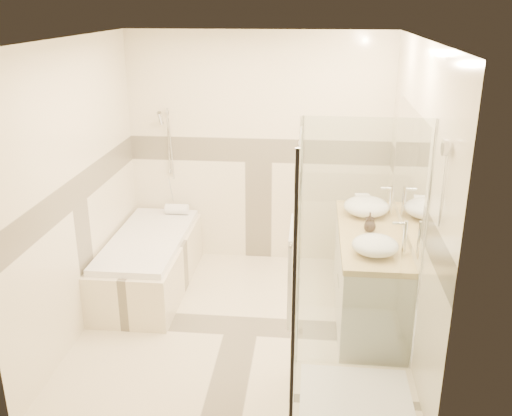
# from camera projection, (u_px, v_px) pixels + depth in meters

# --- Properties ---
(room) EXTENTS (2.82, 3.02, 2.52)m
(room) POSITION_uv_depth(u_px,v_px,m) (248.00, 194.00, 4.73)
(room) COLOR beige
(room) RESTS_ON ground
(bathtub) EXTENTS (0.75, 1.70, 0.56)m
(bathtub) POSITION_uv_depth(u_px,v_px,m) (149.00, 260.00, 5.76)
(bathtub) COLOR beige
(bathtub) RESTS_ON ground
(vanity) EXTENTS (0.58, 1.62, 0.85)m
(vanity) POSITION_uv_depth(u_px,v_px,m) (368.00, 274.00, 5.18)
(vanity) COLOR silver
(vanity) RESTS_ON ground
(shower_enclosure) EXTENTS (0.96, 0.93, 2.04)m
(shower_enclosure) POSITION_uv_depth(u_px,v_px,m) (342.00, 344.00, 4.00)
(shower_enclosure) COLOR beige
(shower_enclosure) RESTS_ON ground
(vessel_sink_near) EXTENTS (0.43, 0.43, 0.17)m
(vessel_sink_near) POSITION_uv_depth(u_px,v_px,m) (366.00, 206.00, 5.39)
(vessel_sink_near) COLOR white
(vessel_sink_near) RESTS_ON vanity
(vessel_sink_far) EXTENTS (0.38, 0.38, 0.15)m
(vessel_sink_far) POSITION_uv_depth(u_px,v_px,m) (375.00, 245.00, 4.57)
(vessel_sink_far) COLOR white
(vessel_sink_far) RESTS_ON vanity
(faucet_near) EXTENTS (0.12, 0.03, 0.29)m
(faucet_near) POSITION_uv_depth(u_px,v_px,m) (390.00, 199.00, 5.34)
(faucet_near) COLOR silver
(faucet_near) RESTS_ON vanity
(faucet_far) EXTENTS (0.12, 0.03, 0.29)m
(faucet_far) POSITION_uv_depth(u_px,v_px,m) (404.00, 236.00, 4.51)
(faucet_far) COLOR silver
(faucet_far) RESTS_ON vanity
(amenity_bottle_a) EXTENTS (0.07, 0.08, 0.16)m
(amenity_bottle_a) POSITION_uv_depth(u_px,v_px,m) (370.00, 221.00, 5.05)
(amenity_bottle_a) COLOR black
(amenity_bottle_a) RESTS_ON vanity
(amenity_bottle_b) EXTENTS (0.12, 0.12, 0.14)m
(amenity_bottle_b) POSITION_uv_depth(u_px,v_px,m) (370.00, 224.00, 5.01)
(amenity_bottle_b) COLOR black
(amenity_bottle_b) RESTS_ON vanity
(folded_towels) EXTENTS (0.17, 0.25, 0.08)m
(folded_towels) POSITION_uv_depth(u_px,v_px,m) (364.00, 200.00, 5.70)
(folded_towels) COLOR white
(folded_towels) RESTS_ON vanity
(rolled_towel) EXTENTS (0.25, 0.11, 0.11)m
(rolled_towel) POSITION_uv_depth(u_px,v_px,m) (177.00, 209.00, 6.25)
(rolled_towel) COLOR white
(rolled_towel) RESTS_ON bathtub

